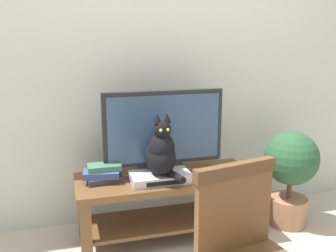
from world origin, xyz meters
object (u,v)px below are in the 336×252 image
tv (164,131)px  media_box (160,177)px  potted_plant (291,170)px  wooden_chair (248,251)px  cat (161,152)px  tv_stand (166,195)px  book_stack (103,173)px

tv → media_box: bearing=-113.3°
potted_plant → wooden_chair: bearing=-130.9°
media_box → cat: bearing=-85.8°
tv → cat: (-0.06, -0.15, -0.10)m
tv_stand → cat: size_ratio=2.94×
cat → wooden_chair: (0.13, -0.98, -0.16)m
wooden_chair → book_stack: (-0.50, 1.10, 0.00)m
tv → potted_plant: 1.02m
media_box → book_stack: bearing=165.0°
potted_plant → tv: bearing=173.0°
tv_stand → tv: size_ratio=1.47×
wooden_chair → media_box: bearing=97.5°
book_stack → potted_plant: 1.39m
media_box → tv: bearing=66.7°
tv_stand → media_box: bearing=-128.6°
wooden_chair → book_stack: bearing=114.5°
tv_stand → potted_plant: bearing=-3.3°
tv_stand → media_box: 0.19m
tv_stand → cat: cat is taller
media_box → cat: (0.00, -0.02, 0.18)m
tv → book_stack: 0.50m
book_stack → potted_plant: potted_plant is taller
tv_stand → media_box: media_box is taller
cat → potted_plant: bearing=2.1°
tv → book_stack: (-0.43, -0.04, -0.25)m
tv → media_box: size_ratio=2.09×
media_box → wooden_chair: size_ratio=0.46×
cat → potted_plant: (1.01, 0.04, -0.24)m
tv_stand → cat: bearing=-122.5°
cat → book_stack: 0.42m
wooden_chair → tv: bearing=93.6°
media_box → potted_plant: (1.01, 0.02, -0.06)m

